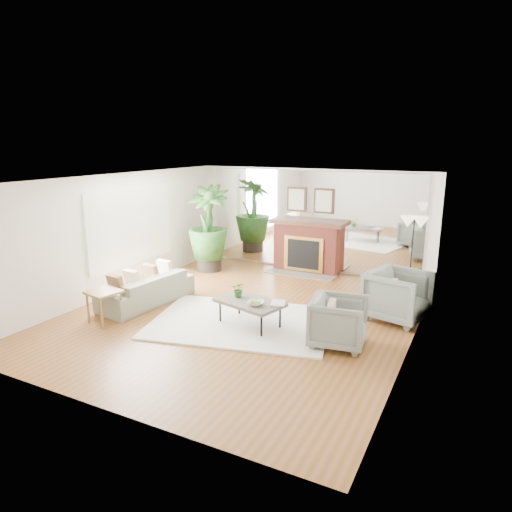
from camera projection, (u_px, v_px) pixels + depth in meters
The scene contains 18 objects.
ground at pixel (243, 314), 8.51m from camera, with size 7.00×7.00×0.00m, color brown.
wall_left at pixel (117, 234), 9.53m from camera, with size 0.02×7.00×2.50m, color silver.
wall_right at pixel (416, 270), 6.89m from camera, with size 0.02×7.00×2.50m, color silver.
wall_back at pixel (310, 220), 11.22m from camera, with size 6.00×0.02×2.50m, color silver.
mirror_panel at pixel (310, 220), 11.21m from camera, with size 5.40×0.04×2.40m, color silver.
window_panel at pixel (131, 226), 9.83m from camera, with size 0.04×2.40×1.50m, color #B2E09E.
fireplace at pixel (306, 245), 11.17m from camera, with size 1.85×0.83×2.05m.
area_rug at pixel (241, 322), 8.09m from camera, with size 3.09×2.21×0.03m, color silver.
coffee_table at pixel (250, 303), 7.86m from camera, with size 1.30×0.95×0.46m.
sofa at pixel (147, 289), 9.02m from camera, with size 2.00×0.78×0.58m, color gray.
armchair_back at pixel (398, 296), 8.14m from camera, with size 0.97×1.00×0.91m, color slate.
armchair_front at pixel (339, 322), 7.13m from camera, with size 0.83×0.86×0.78m, color slate.
side_table at pixel (104, 296), 8.02m from camera, with size 0.60×0.60×0.58m.
potted_ficus at pixel (208, 226), 11.16m from camera, with size 1.23×1.23×2.11m.
floor_lamp at pixel (414, 229), 9.04m from camera, with size 0.55×0.31×1.70m.
tabletop_plant at pixel (239, 289), 8.02m from camera, with size 0.25×0.22×0.28m, color #376B27.
fruit_bowl at pixel (256, 303), 7.64m from camera, with size 0.28×0.28×0.07m, color olive.
book at pixel (271, 303), 7.71m from camera, with size 0.23×0.32×0.02m, color olive.
Camera 1 is at (3.85, -7.01, 3.13)m, focal length 32.00 mm.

